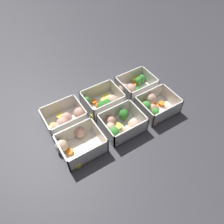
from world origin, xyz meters
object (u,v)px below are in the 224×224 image
object	(u,v)px
container_far_left	(155,105)
container_near_left	(133,87)
container_near_right	(66,119)
container_near_center	(104,102)
container_far_right	(78,144)
container_far_center	(122,125)

from	to	relation	value
container_far_left	container_near_left	bearing A→B (deg)	-86.11
container_near_right	container_far_left	distance (m)	0.36
container_near_center	container_far_right	world-z (taller)	same
container_near_center	container_far_right	size ratio (longest dim) A/B	0.98
container_near_right	container_far_right	distance (m)	0.13
container_far_center	container_near_right	bearing A→B (deg)	-39.72
container_near_right	container_far_center	bearing A→B (deg)	140.28
container_near_left	container_far_center	distance (m)	0.22
container_near_left	container_far_right	xyz separation A→B (m)	(0.34, 0.13, -0.00)
container_near_left	container_near_center	bearing A→B (deg)	3.66
container_near_right	container_far_right	world-z (taller)	same
container_near_right	container_far_right	size ratio (longest dim) A/B	1.01
container_near_left	container_far_center	size ratio (longest dim) A/B	1.12
container_near_center	container_far_center	bearing A→B (deg)	87.92
container_far_center	container_near_center	bearing A→B (deg)	-92.08
container_far_right	container_near_left	bearing A→B (deg)	-158.40
container_near_center	container_far_center	world-z (taller)	same
container_near_left	container_near_right	size ratio (longest dim) A/B	1.02
container_near_left	container_far_left	xyz separation A→B (m)	(-0.01, 0.14, -0.00)
container_far_left	container_far_center	bearing A→B (deg)	3.46
container_near_left	container_near_center	world-z (taller)	same
container_near_left	container_near_right	world-z (taller)	same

